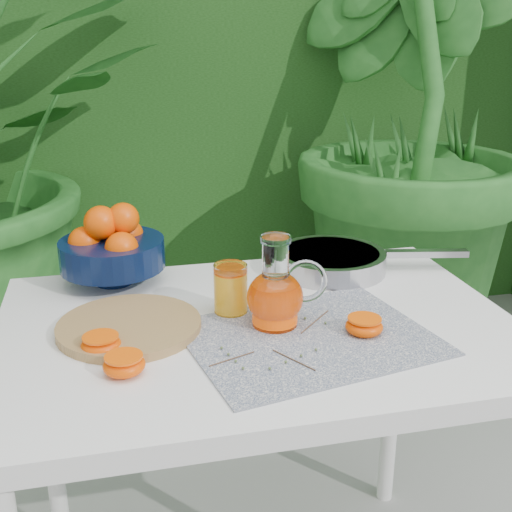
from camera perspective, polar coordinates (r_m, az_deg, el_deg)
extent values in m
cube|color=#1A3F12|center=(3.28, -7.07, 18.78)|extent=(8.00, 1.20, 2.50)
imported|color=#226021|center=(2.52, 12.69, 11.72)|extent=(2.15, 2.15, 1.93)
cube|color=white|center=(1.27, 0.21, -6.71)|extent=(1.00, 0.70, 0.04)
cylinder|color=white|center=(1.70, -17.82, -14.92)|extent=(0.04, 0.04, 0.71)
cylinder|color=white|center=(1.83, 12.05, -11.60)|extent=(0.04, 0.04, 0.71)
cube|color=#0B1C40|center=(1.20, 4.73, -7.23)|extent=(0.49, 0.42, 0.00)
cylinder|color=#9C7946|center=(1.24, -11.20, -6.15)|extent=(0.36, 0.36, 0.02)
cylinder|color=black|center=(1.47, -12.51, -1.66)|extent=(0.11, 0.11, 0.04)
cylinder|color=black|center=(1.46, -12.65, 0.21)|extent=(0.30, 0.30, 0.06)
sphere|color=#FA6002|center=(1.45, -14.99, 1.15)|extent=(0.09, 0.09, 0.07)
sphere|color=#FA6002|center=(1.49, -11.35, 1.88)|extent=(0.09, 0.09, 0.07)
sphere|color=#FA6002|center=(1.40, -11.85, 0.66)|extent=(0.09, 0.09, 0.07)
sphere|color=#FA6002|center=(1.50, -13.62, 1.83)|extent=(0.09, 0.09, 0.07)
sphere|color=#FA6002|center=(1.43, -13.62, 2.91)|extent=(0.10, 0.10, 0.07)
sphere|color=#FA6002|center=(1.43, -11.72, 3.28)|extent=(0.09, 0.09, 0.07)
cylinder|color=white|center=(1.24, 1.68, -5.92)|extent=(0.10, 0.10, 0.01)
ellipsoid|color=white|center=(1.22, 1.70, -3.70)|extent=(0.13, 0.13, 0.10)
cylinder|color=white|center=(1.19, 1.74, -0.19)|extent=(0.06, 0.06, 0.07)
cylinder|color=white|center=(1.17, 1.76, 1.52)|extent=(0.07, 0.07, 0.01)
torus|color=white|center=(1.21, 4.37, -2.24)|extent=(0.09, 0.03, 0.09)
cylinder|color=#E84805|center=(1.22, 1.70, -4.19)|extent=(0.10, 0.10, 0.08)
cylinder|color=white|center=(1.28, -2.27, -2.88)|extent=(0.09, 0.09, 0.10)
cylinder|color=yellow|center=(1.28, -2.27, -3.21)|extent=(0.08, 0.08, 0.08)
cylinder|color=#FF4807|center=(1.26, -2.29, -1.47)|extent=(0.07, 0.07, 0.00)
cylinder|color=#A9A8AD|center=(1.52, 6.62, -0.45)|extent=(0.31, 0.31, 0.05)
cylinder|color=silver|center=(1.51, 6.65, 0.24)|extent=(0.27, 0.27, 0.01)
cube|color=#A9A8AD|center=(1.56, 14.93, 0.23)|extent=(0.20, 0.06, 0.02)
ellipsoid|color=#FA6002|center=(1.10, -11.64, -9.49)|extent=(0.08, 0.08, 0.03)
cylinder|color=#FF4807|center=(1.09, -11.69, -8.75)|extent=(0.08, 0.08, 0.00)
ellipsoid|color=#FA6002|center=(1.17, -13.60, -7.69)|extent=(0.08, 0.08, 0.03)
cylinder|color=#FF4807|center=(1.16, -13.67, -7.00)|extent=(0.08, 0.08, 0.00)
ellipsoid|color=#FA6002|center=(1.22, 9.59, -6.19)|extent=(0.08, 0.08, 0.03)
cylinder|color=#FF4807|center=(1.21, 9.63, -5.52)|extent=(0.08, 0.08, 0.00)
cylinder|color=brown|center=(1.11, 3.35, -9.20)|extent=(0.05, 0.09, 0.00)
sphere|color=#4D6032|center=(1.08, 1.23, -9.95)|extent=(0.01, 0.01, 0.01)
sphere|color=#4D6032|center=(1.10, 2.66, -9.38)|extent=(0.01, 0.01, 0.01)
sphere|color=#4D6032|center=(1.12, 4.04, -8.82)|extent=(0.01, 0.01, 0.01)
sphere|color=#4D6032|center=(1.14, 5.35, -8.28)|extent=(0.01, 0.01, 0.01)
cylinder|color=brown|center=(1.25, 5.28, -5.81)|extent=(0.08, 0.09, 0.00)
sphere|color=#4D6032|center=(1.28, 2.64, -5.13)|extent=(0.01, 0.01, 0.01)
sphere|color=#4D6032|center=(1.26, 4.39, -5.52)|extent=(0.01, 0.01, 0.01)
sphere|color=#4D6032|center=(1.24, 6.19, -5.92)|extent=(0.01, 0.01, 0.01)
sphere|color=#4D6032|center=(1.23, 8.03, -6.33)|extent=(0.01, 0.01, 0.01)
cylinder|color=brown|center=(1.12, -2.14, -9.12)|extent=(0.09, 0.03, 0.00)
sphere|color=#4D6032|center=(1.08, -1.15, -9.93)|extent=(0.01, 0.01, 0.01)
sphere|color=#4D6032|center=(1.10, -1.82, -9.31)|extent=(0.01, 0.01, 0.01)
sphere|color=#4D6032|center=(1.12, -2.46, -8.72)|extent=(0.01, 0.01, 0.01)
sphere|color=#4D6032|center=(1.15, -3.08, -8.15)|extent=(0.01, 0.01, 0.01)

